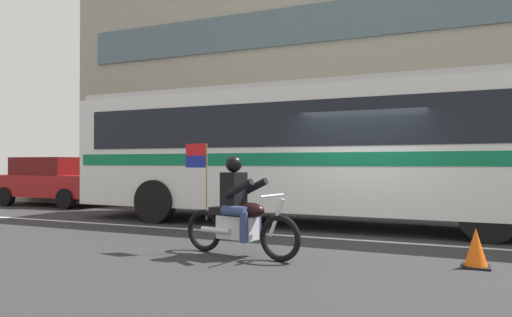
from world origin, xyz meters
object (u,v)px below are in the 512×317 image
at_px(transit_bus, 322,144).
at_px(motorcycle_with_rider, 239,213).
at_px(traffic_cone, 476,249).
at_px(parked_hatchback_downstreet, 54,180).

bearing_deg(transit_bus, motorcycle_with_rider, -93.90).
relative_size(transit_bus, motorcycle_with_rider, 5.72).
height_order(transit_bus, motorcycle_with_rider, transit_bus).
bearing_deg(transit_bus, traffic_cone, -48.06).
bearing_deg(traffic_cone, transit_bus, 131.94).
height_order(parked_hatchback_downstreet, traffic_cone, parked_hatchback_downstreet).
height_order(transit_bus, parked_hatchback_downstreet, transit_bus).
bearing_deg(traffic_cone, motorcycle_with_rider, -170.72).
distance_m(motorcycle_with_rider, parked_hatchback_downstreet, 10.93).
relative_size(transit_bus, traffic_cone, 22.53).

